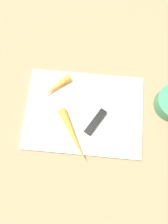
{
  "coord_description": "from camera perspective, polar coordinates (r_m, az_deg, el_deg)",
  "views": [
    {
      "loc": [
        -0.02,
        0.2,
        0.68
      ],
      "look_at": [
        0.0,
        0.0,
        0.01
      ],
      "focal_mm": 36.55,
      "sensor_mm": 36.0,
      "label": 1
    }
  ],
  "objects": [
    {
      "name": "carrot_short",
      "position": [
        0.72,
        -6.99,
        6.3
      ],
      "size": [
        0.09,
        0.09,
        0.02
      ],
      "primitive_type": "cone",
      "rotation": [
        0.0,
        1.57,
        0.78
      ],
      "color": "orange",
      "rests_on": "cutting_board"
    },
    {
      "name": "knife",
      "position": [
        0.69,
        3.52,
        -1.63
      ],
      "size": [
        0.12,
        0.18,
        0.01
      ],
      "rotation": [
        0.0,
        0.0,
        4.17
      ],
      "color": "#B7B7BC",
      "rests_on": "cutting_board"
    },
    {
      "name": "ground_plane",
      "position": [
        0.71,
        -0.0,
        -0.27
      ],
      "size": [
        1.4,
        1.4,
        0.0
      ],
      "primitive_type": "plane",
      "color": "#8C6D4C"
    },
    {
      "name": "carrot_long",
      "position": [
        0.67,
        -2.8,
        -5.73
      ],
      "size": [
        0.11,
        0.16,
        0.03
      ],
      "primitive_type": "cone",
      "rotation": [
        0.0,
        1.57,
        2.1
      ],
      "color": "orange",
      "rests_on": "cutting_board"
    },
    {
      "name": "cutting_board",
      "position": [
        0.71,
        -0.0,
        -0.14
      ],
      "size": [
        0.36,
        0.26,
        0.01
      ],
      "primitive_type": "cube",
      "color": "silver",
      "rests_on": "ground_plane"
    }
  ]
}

